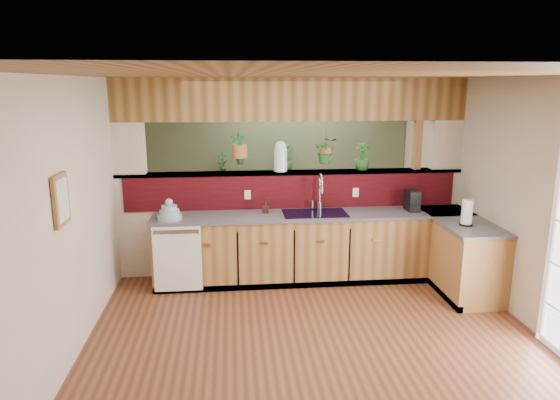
{
  "coord_description": "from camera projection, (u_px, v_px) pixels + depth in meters",
  "views": [
    {
      "loc": [
        -0.8,
        -5.15,
        2.53
      ],
      "look_at": [
        -0.23,
        0.7,
        1.15
      ],
      "focal_mm": 32.0,
      "sensor_mm": 36.0,
      "label": 1
    }
  ],
  "objects": [
    {
      "name": "sage_backwall",
      "position": [
        277.0,
        155.0,
        8.72
      ],
      "size": [
        4.55,
        0.02,
        2.55
      ],
      "primitive_type": "cube",
      "color": "#5A6B49",
      "rests_on": "ground"
    },
    {
      "name": "ground",
      "position": [
        306.0,
        312.0,
        5.64
      ],
      "size": [
        4.6,
        7.0,
        0.01
      ],
      "primitive_type": "cube",
      "color": "brown",
      "rests_on": "ground"
    },
    {
      "name": "dish_stack",
      "position": [
        170.0,
        213.0,
        6.1
      ],
      "size": [
        0.3,
        0.3,
        0.26
      ],
      "color": "#8FA1B9",
      "rests_on": "countertop"
    },
    {
      "name": "coffee_maker",
      "position": [
        412.0,
        201.0,
        6.5
      ],
      "size": [
        0.15,
        0.24,
        0.27
      ],
      "rotation": [
        0.0,
        0.0,
        0.03
      ],
      "color": "black",
      "rests_on": "countertop"
    },
    {
      "name": "ceiling",
      "position": [
        309.0,
        76.0,
        5.05
      ],
      "size": [
        4.6,
        7.0,
        0.01
      ],
      "primitive_type": "cube",
      "color": "brown",
      "rests_on": "ground"
    },
    {
      "name": "dishwasher",
      "position": [
        177.0,
        259.0,
        6.04
      ],
      "size": [
        0.58,
        0.03,
        0.82
      ],
      "color": "white",
      "rests_on": "ground"
    },
    {
      "name": "header_beam",
      "position": [
        293.0,
        99.0,
        6.42
      ],
      "size": [
        4.6,
        0.15,
        0.55
      ],
      "primitive_type": "cube",
      "color": "brown",
      "rests_on": "ground"
    },
    {
      "name": "framed_print",
      "position": [
        61.0,
        200.0,
        4.3
      ],
      "size": [
        0.04,
        0.35,
        0.45
      ],
      "color": "olive",
      "rests_on": "wall_left"
    },
    {
      "name": "pass_through_partition",
      "position": [
        294.0,
        186.0,
        6.68
      ],
      "size": [
        4.6,
        0.21,
        2.6
      ],
      "color": "beige",
      "rests_on": "ground"
    },
    {
      "name": "glass_jar",
      "position": [
        280.0,
        156.0,
        6.57
      ],
      "size": [
        0.18,
        0.18,
        0.4
      ],
      "color": "silver",
      "rests_on": "pass_through_ledge"
    },
    {
      "name": "hanging_plant_b",
      "position": [
        326.0,
        139.0,
        6.58
      ],
      "size": [
        0.34,
        0.31,
        0.5
      ],
      "color": "brown",
      "rests_on": "header_beam"
    },
    {
      "name": "hanging_plant_a",
      "position": [
        239.0,
        138.0,
        6.46
      ],
      "size": [
        0.23,
        0.2,
        0.55
      ],
      "color": "brown",
      "rests_on": "header_beam"
    },
    {
      "name": "faucet",
      "position": [
        320.0,
        191.0,
        6.5
      ],
      "size": [
        0.22,
        0.22,
        0.49
      ],
      "color": "#B7B7B2",
      "rests_on": "countertop"
    },
    {
      "name": "wall_back",
      "position": [
        277.0,
        155.0,
        8.74
      ],
      "size": [
        4.6,
        0.02,
        2.6
      ],
      "primitive_type": "cube",
      "color": "beige",
      "rests_on": "ground"
    },
    {
      "name": "navy_sink",
      "position": [
        315.0,
        219.0,
        6.42
      ],
      "size": [
        0.82,
        0.5,
        0.18
      ],
      "color": "black",
      "rests_on": "countertop"
    },
    {
      "name": "pass_through_ledge",
      "position": [
        292.0,
        172.0,
        6.64
      ],
      "size": [
        4.6,
        0.21,
        0.04
      ],
      "primitive_type": "cube",
      "color": "brown",
      "rests_on": "ground"
    },
    {
      "name": "shelf_plant_a",
      "position": [
        223.0,
        162.0,
        8.42
      ],
      "size": [
        0.2,
        0.14,
        0.37
      ],
      "primitive_type": "imported",
      "rotation": [
        0.0,
        0.0,
        -0.04
      ],
      "color": "#20551E",
      "rests_on": "shelving_console"
    },
    {
      "name": "soap_dispenser",
      "position": [
        265.0,
        206.0,
        6.41
      ],
      "size": [
        0.08,
        0.08,
        0.17
      ],
      "primitive_type": "imported",
      "rotation": [
        0.0,
        0.0,
        -0.06
      ],
      "color": "#372014",
      "rests_on": "countertop"
    },
    {
      "name": "wall_left",
      "position": [
        86.0,
        206.0,
        5.13
      ],
      "size": [
        0.02,
        7.0,
        2.6
      ],
      "primitive_type": "cube",
      "color": "beige",
      "rests_on": "ground"
    },
    {
      "name": "shelf_plant_b",
      "position": [
        285.0,
        157.0,
        8.51
      ],
      "size": [
        0.37,
        0.37,
        0.51
      ],
      "primitive_type": "imported",
      "rotation": [
        0.0,
        0.0,
        0.39
      ],
      "color": "#20551E",
      "rests_on": "shelving_console"
    },
    {
      "name": "countertop",
      "position": [
        360.0,
        248.0,
        6.46
      ],
      "size": [
        4.14,
        1.52,
        0.9
      ],
      "color": "olive",
      "rests_on": "ground"
    },
    {
      "name": "paper_towel",
      "position": [
        467.0,
        213.0,
        5.83
      ],
      "size": [
        0.15,
        0.15,
        0.33
      ],
      "color": "black",
      "rests_on": "countertop"
    },
    {
      "name": "ledge_plant_right",
      "position": [
        362.0,
        156.0,
        6.68
      ],
      "size": [
        0.22,
        0.22,
        0.36
      ],
      "primitive_type": "imported",
      "rotation": [
        0.0,
        0.0,
        -0.1
      ],
      "color": "#20551E",
      "rests_on": "pass_through_ledge"
    },
    {
      "name": "wall_right",
      "position": [
        511.0,
        196.0,
        5.57
      ],
      "size": [
        0.02,
        7.0,
        2.6
      ],
      "primitive_type": "cube",
      "color": "beige",
      "rests_on": "ground"
    },
    {
      "name": "shelving_console",
      "position": [
        256.0,
        203.0,
        8.64
      ],
      "size": [
        1.68,
        0.89,
        1.08
      ],
      "primitive_type": "cube",
      "rotation": [
        0.0,
        0.0,
        0.3
      ],
      "color": "black",
      "rests_on": "ground"
    },
    {
      "name": "floor_plant",
      "position": [
        358.0,
        223.0,
        7.76
      ],
      "size": [
        0.94,
        0.89,
        0.83
      ],
      "primitive_type": "imported",
      "rotation": [
        0.0,
        0.0,
        0.41
      ],
      "color": "#20551E",
      "rests_on": "ground"
    }
  ]
}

